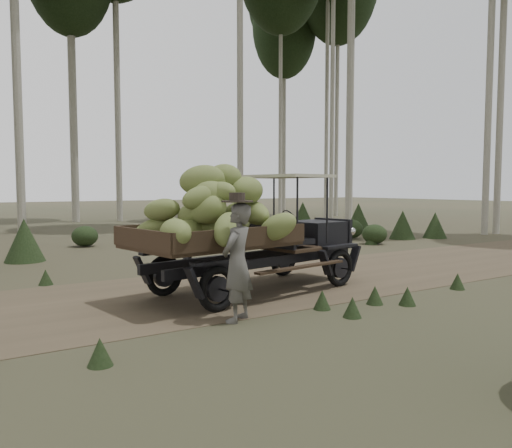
{
  "coord_description": "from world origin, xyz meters",
  "views": [
    {
      "loc": [
        -4.08,
        -7.89,
        1.87
      ],
      "look_at": [
        0.66,
        -0.43,
        1.21
      ],
      "focal_mm": 35.0,
      "sensor_mm": 36.0,
      "label": 1
    }
  ],
  "objects": [
    {
      "name": "ground",
      "position": [
        0.0,
        0.0,
        0.0
      ],
      "size": [
        120.0,
        120.0,
        0.0
      ],
      "primitive_type": "plane",
      "color": "#473D2B",
      "rests_on": "ground"
    },
    {
      "name": "dirt_track",
      "position": [
        0.0,
        0.0,
        0.0
      ],
      "size": [
        70.0,
        4.0,
        0.01
      ],
      "primitive_type": "cube",
      "color": "brown",
      "rests_on": "ground"
    },
    {
      "name": "banana_truck",
      "position": [
        0.14,
        -0.59,
        1.32
      ],
      "size": [
        4.75,
        2.63,
        2.32
      ],
      "rotation": [
        0.0,
        0.0,
        0.17
      ],
      "color": "black",
      "rests_on": "ground"
    },
    {
      "name": "farmer",
      "position": [
        -0.63,
        -1.99,
        0.85
      ],
      "size": [
        0.72,
        0.66,
        1.79
      ],
      "rotation": [
        0.0,
        0.0,
        3.73
      ],
      "color": "#53514C",
      "rests_on": "ground"
    },
    {
      "name": "undergrowth",
      "position": [
        0.95,
        0.86,
        0.52
      ],
      "size": [
        23.44,
        21.32,
        1.31
      ],
      "color": "#233319",
      "rests_on": "ground"
    }
  ]
}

